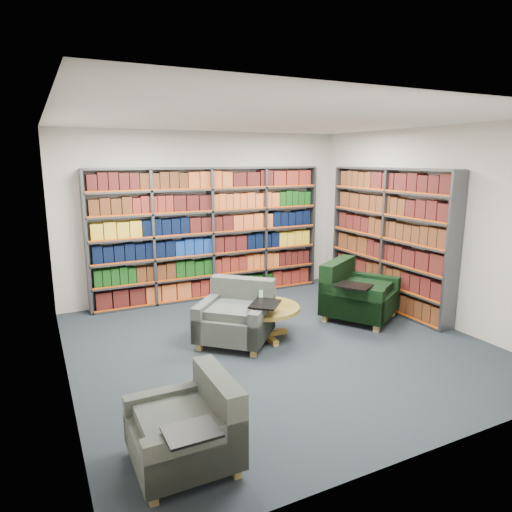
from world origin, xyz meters
name	(u,v)px	position (x,y,z in m)	size (l,w,h in m)	color
room_shell	(278,237)	(0.00, 0.00, 1.40)	(5.02, 5.02, 2.82)	black
bookshelf_back	(211,234)	(0.00, 2.34, 1.10)	(4.00, 0.28, 2.20)	#47494F
bookshelf_right	(388,239)	(2.34, 0.60, 1.10)	(0.28, 2.50, 2.20)	#47494F
chair_teal_left	(237,317)	(-0.40, 0.34, 0.32)	(1.22, 1.22, 0.79)	#061A38
chair_green_right	(354,296)	(1.52, 0.37, 0.34)	(1.29, 1.29, 0.85)	black
chair_teal_front	(192,430)	(-1.73, -1.77, 0.28)	(0.77, 0.90, 0.70)	#061A38
coffee_table	(264,313)	(-0.05, 0.26, 0.35)	(0.94, 0.94, 0.66)	olive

